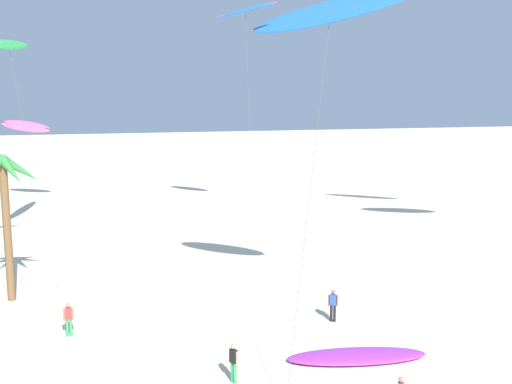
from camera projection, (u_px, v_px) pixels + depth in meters
name	position (u px, v px, depth m)	size (l,w,h in m)	color
palm_tree_4	(3.00, 183.00, 33.48)	(4.02, 3.95, 8.09)	brown
flying_kite_1	(330.00, 12.00, 27.30)	(7.20, 10.35, 16.15)	blue
flying_kite_4	(26.00, 126.00, 60.78)	(5.24, 7.06, 8.62)	#EA5193
flying_kite_6	(245.00, 11.00, 50.09)	(4.88, 9.40, 18.27)	blue
flying_kite_7	(8.00, 45.00, 41.85)	(4.27, 13.19, 15.02)	green
grounded_kite_1	(357.00, 356.00, 27.03)	(6.28, 2.55, 0.33)	purple
person_near_left	(69.00, 318.00, 29.44)	(0.51, 0.21, 1.65)	#338E56
person_near_right	(234.00, 361.00, 24.85)	(0.32, 0.46, 1.63)	#338E56
person_mid_field	(333.00, 304.00, 31.28)	(0.45, 0.32, 1.65)	black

